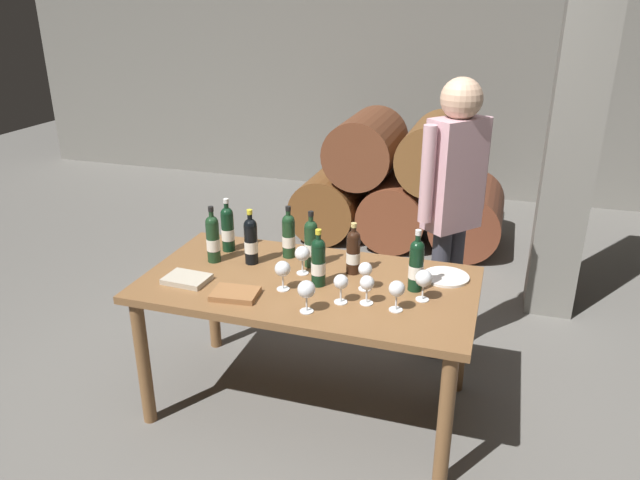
% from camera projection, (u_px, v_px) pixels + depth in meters
% --- Properties ---
extents(ground_plane, '(14.00, 14.00, 0.00)m').
position_uv_depth(ground_plane, '(309.00, 403.00, 3.37)').
color(ground_plane, '#66635E').
extents(cellar_back_wall, '(10.00, 0.24, 2.80)m').
position_uv_depth(cellar_back_wall, '(431.00, 66.00, 6.54)').
color(cellar_back_wall, slate).
rests_on(cellar_back_wall, ground_plane).
extents(barrel_stack, '(1.86, 0.90, 1.15)m').
position_uv_depth(barrel_stack, '(399.00, 185.00, 5.47)').
color(barrel_stack, brown).
rests_on(barrel_stack, ground_plane).
extents(stone_pillar, '(0.32, 0.32, 2.60)m').
position_uv_depth(stone_pillar, '(574.00, 130.00, 3.92)').
color(stone_pillar, slate).
rests_on(stone_pillar, ground_plane).
extents(dining_table, '(1.70, 0.90, 0.76)m').
position_uv_depth(dining_table, '(308.00, 297.00, 3.11)').
color(dining_table, brown).
rests_on(dining_table, ground_plane).
extents(wine_bottle_0, '(0.07, 0.07, 0.30)m').
position_uv_depth(wine_bottle_0, '(289.00, 235.00, 3.32)').
color(wine_bottle_0, '#19381E').
rests_on(wine_bottle_0, dining_table).
extents(wine_bottle_1, '(0.07, 0.07, 0.31)m').
position_uv_depth(wine_bottle_1, '(251.00, 240.00, 3.24)').
color(wine_bottle_1, black).
rests_on(wine_bottle_1, dining_table).
extents(wine_bottle_2, '(0.07, 0.07, 0.31)m').
position_uv_depth(wine_bottle_2, '(228.00, 228.00, 3.40)').
color(wine_bottle_2, black).
rests_on(wine_bottle_2, dining_table).
extents(wine_bottle_3, '(0.07, 0.07, 0.31)m').
position_uv_depth(wine_bottle_3, '(311.00, 243.00, 3.21)').
color(wine_bottle_3, '#19381E').
rests_on(wine_bottle_3, dining_table).
extents(wine_bottle_4, '(0.07, 0.07, 0.32)m').
position_uv_depth(wine_bottle_4, '(416.00, 265.00, 2.94)').
color(wine_bottle_4, black).
rests_on(wine_bottle_4, dining_table).
extents(wine_bottle_5, '(0.07, 0.07, 0.32)m').
position_uv_depth(wine_bottle_5, '(213.00, 238.00, 3.26)').
color(wine_bottle_5, '#19381E').
rests_on(wine_bottle_5, dining_table).
extents(wine_bottle_6, '(0.07, 0.07, 0.30)m').
position_uv_depth(wine_bottle_6, '(318.00, 261.00, 2.99)').
color(wine_bottle_6, black).
rests_on(wine_bottle_6, dining_table).
extents(wine_bottle_7, '(0.07, 0.07, 0.28)m').
position_uv_depth(wine_bottle_7, '(353.00, 251.00, 3.13)').
color(wine_bottle_7, black).
rests_on(wine_bottle_7, dining_table).
extents(wine_glass_0, '(0.08, 0.08, 0.15)m').
position_uv_depth(wine_glass_0, '(397.00, 290.00, 2.76)').
color(wine_glass_0, white).
rests_on(wine_glass_0, dining_table).
extents(wine_glass_1, '(0.08, 0.08, 0.15)m').
position_uv_depth(wine_glass_1, '(283.00, 270.00, 2.95)').
color(wine_glass_1, white).
rests_on(wine_glass_1, dining_table).
extents(wine_glass_2, '(0.07, 0.07, 0.15)m').
position_uv_depth(wine_glass_2, '(341.00, 283.00, 2.83)').
color(wine_glass_2, white).
rests_on(wine_glass_2, dining_table).
extents(wine_glass_3, '(0.07, 0.07, 0.15)m').
position_uv_depth(wine_glass_3, '(365.00, 270.00, 2.96)').
color(wine_glass_3, white).
rests_on(wine_glass_3, dining_table).
extents(wine_glass_4, '(0.08, 0.08, 0.16)m').
position_uv_depth(wine_glass_4, '(424.00, 279.00, 2.85)').
color(wine_glass_4, white).
rests_on(wine_glass_4, dining_table).
extents(wine_glass_5, '(0.08, 0.08, 0.16)m').
position_uv_depth(wine_glass_5, '(306.00, 290.00, 2.74)').
color(wine_glass_5, white).
rests_on(wine_glass_5, dining_table).
extents(wine_glass_6, '(0.07, 0.07, 0.14)m').
position_uv_depth(wine_glass_6, '(367.00, 284.00, 2.82)').
color(wine_glass_6, white).
rests_on(wine_glass_6, dining_table).
extents(wine_glass_7, '(0.08, 0.08, 0.15)m').
position_uv_depth(wine_glass_7, '(302.00, 254.00, 3.12)').
color(wine_glass_7, white).
rests_on(wine_glass_7, dining_table).
extents(tasting_notebook, '(0.24, 0.18, 0.03)m').
position_uv_depth(tasting_notebook, '(235.00, 294.00, 2.92)').
color(tasting_notebook, '#936038').
rests_on(tasting_notebook, dining_table).
extents(leather_ledger, '(0.23, 0.17, 0.03)m').
position_uv_depth(leather_ledger, '(187.00, 279.00, 3.07)').
color(leather_ledger, '#B2A893').
rests_on(leather_ledger, dining_table).
extents(serving_plate, '(0.24, 0.24, 0.01)m').
position_uv_depth(serving_plate, '(446.00, 277.00, 3.11)').
color(serving_plate, white).
rests_on(serving_plate, dining_table).
extents(sommelier_presenting, '(0.35, 0.40, 1.72)m').
position_uv_depth(sommelier_presenting, '(453.00, 196.00, 3.46)').
color(sommelier_presenting, '#383842').
rests_on(sommelier_presenting, ground_plane).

